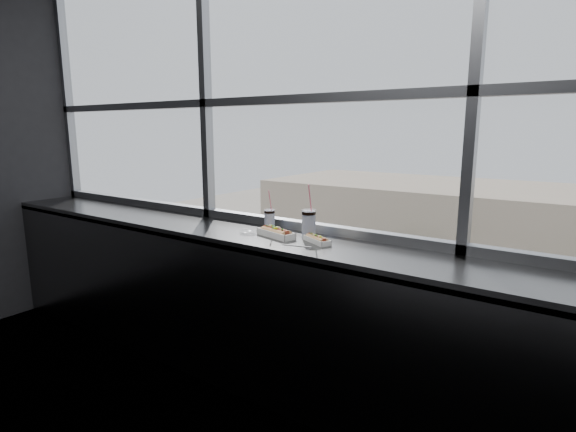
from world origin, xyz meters
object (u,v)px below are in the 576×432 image
Objects in this scene: soda_cup_right at (309,222)px; soda_cup_left at (270,219)px; tree_left at (399,261)px; hotdog_tray_right at (317,239)px; car_far_a at (347,301)px; hotdog_tray_left at (276,232)px; car_near_b at (388,382)px; wrapper at (248,232)px; loose_straw at (296,246)px.

soda_cup_left is at bearing 175.66° from soda_cup_right.
soda_cup_left is 0.06× the size of tree_left.
soda_cup_right is at bearing 172.20° from hotdog_tray_right.
hotdog_tray_right is 29.29m from car_far_a.
hotdog_tray_left is at bearing -40.02° from soda_cup_left.
wrapper is at bearing -164.53° from car_near_b.
wrapper is 29.13m from car_far_a.
hotdog_tray_right reaches higher than loose_straw.
tree_left reaches higher than car_far_a.
car_near_b is at bearing 107.71° from wrapper.
soda_cup_left is 0.05× the size of car_near_b.
soda_cup_right reaches higher than hotdog_tray_right.
hotdog_tray_right reaches higher than car_far_a.
soda_cup_left is 0.05× the size of car_far_a.
loose_straw reaches higher than tree_left.
hotdog_tray_left is at bearing -149.19° from hotdog_tray_right.
car_near_b is (6.38, -8.00, 0.01)m from car_far_a.
hotdog_tray_right is 0.04× the size of car_far_a.
wrapper is (-0.21, -0.04, -0.02)m from hotdog_tray_left.
soda_cup_left is at bearing 67.02° from wrapper.
soda_cup_left is 29.05m from car_far_a.
wrapper reaches higher than car_near_b.
car_near_b is at bearing 108.09° from soda_cup_left.
hotdog_tray_left is at bearing -147.59° from car_far_a.
loose_straw reaches higher than car_near_b.
car_near_b is at bearing -70.76° from tree_left.
soda_cup_left reaches higher than car_near_b.
car_far_a is at bearing 116.38° from soda_cup_right.
tree_left is (-9.80, 28.19, -8.91)m from soda_cup_right.
car_far_a is (-11.99, 24.19, -11.18)m from soda_cup_right.
loose_straw is at bearing -163.18° from car_near_b.
soda_cup_left reaches higher than hotdog_tray_right.
soda_cup_left is at bearing -147.75° from car_far_a.
soda_cup_right is (0.20, 0.09, 0.07)m from hotdog_tray_left.
wrapper is at bearing -161.84° from soda_cup_right.
hotdog_tray_left is at bearing -154.12° from soda_cup_right.
wrapper reaches higher than car_far_a.
soda_cup_right is at bearing 89.86° from loose_straw.
soda_cup_right is at bearing 18.16° from wrapper.
wrapper is at bearing -112.98° from soda_cup_left.
hotdog_tray_left is at bearing 139.93° from loose_straw.
soda_cup_right reaches higher than soda_cup_left.
car_near_b is (-5.21, 16.32, -11.08)m from wrapper.
soda_cup_right is 0.07× the size of tree_left.
car_far_a is at bearing 143.26° from hotdog_tray_right.
car_far_a is (-11.80, 24.28, -11.11)m from hotdog_tray_left.
hotdog_tray_left is 0.05× the size of car_near_b.
wrapper is at bearing -146.59° from hotdog_tray_right.
hotdog_tray_left is 0.05× the size of car_far_a.
car_far_a is 0.99× the size of car_near_b.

